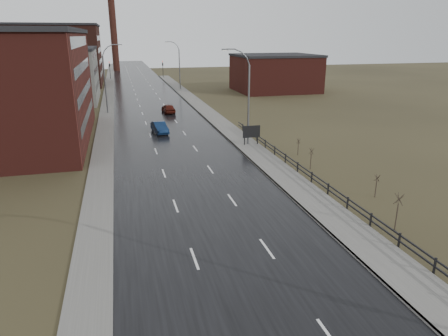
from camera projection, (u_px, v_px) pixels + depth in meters
road at (156, 113)px, 68.43m from camera, size 14.00×300.00×0.06m
sidewalk_right at (249, 147)px, 47.53m from camera, size 3.20×180.00×0.18m
curb_right at (237, 148)px, 47.17m from camera, size 0.16×180.00×0.18m
sidewalk_left at (106, 115)px, 66.46m from camera, size 2.40×260.00×0.12m
warehouse_mid at (54, 75)px, 78.98m from camera, size 16.32×20.40×10.50m
warehouse_far at (48, 55)px, 104.52m from camera, size 26.52×24.48×15.50m
building_right at (275, 73)px, 94.56m from camera, size 18.36×16.32×8.50m
smokestack at (113, 27)px, 144.70m from camera, size 2.70×2.70×30.70m
streetlight_right_mid at (246, 97)px, 46.61m from camera, size 3.36×0.28×11.35m
streetlight_left at (107, 79)px, 66.58m from camera, size 3.36×0.28×11.35m
streetlight_right_far at (178, 65)px, 96.17m from camera, size 3.36×0.28×11.35m
guardrail at (332, 191)px, 32.43m from camera, size 0.10×53.05×1.10m
shrub_c at (397, 211)px, 27.04m from camera, size 0.63×0.66×2.66m
shrub_d at (376, 185)px, 32.66m from camera, size 0.47×0.50×1.97m
shrub_e at (311, 158)px, 39.58m from camera, size 0.51×0.54×2.16m
shrub_f at (298, 146)px, 44.18m from camera, size 0.46×0.48×1.92m
billboard at (251, 132)px, 47.75m from camera, size 2.16×0.17×2.50m
traffic_light_left at (109, 64)px, 120.13m from camera, size 0.58×2.73×5.30m
traffic_light_right at (163, 63)px, 123.97m from camera, size 0.58×2.73×5.30m
car_near at (160, 128)px, 54.26m from camera, size 2.19×4.69×1.49m
car_far at (168, 109)px, 68.19m from camera, size 2.13×4.72×1.57m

